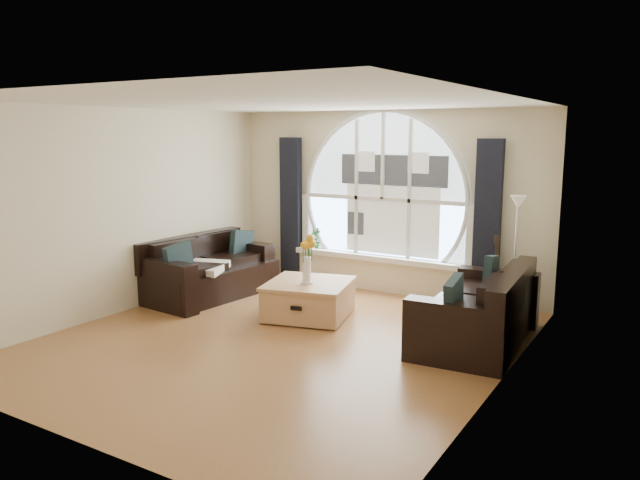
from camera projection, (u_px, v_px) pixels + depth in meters
The scene contains 21 objects.
ground at pixel (280, 341), 7.09m from camera, with size 5.00×5.50×0.01m, color brown.
ceiling at pixel (277, 102), 6.62m from camera, with size 5.00×5.50×0.01m, color silver.
wall_back at pixel (384, 202), 9.17m from camera, with size 5.00×0.01×2.70m, color beige.
wall_front at pixel (65, 273), 4.54m from camera, with size 5.00×0.01×2.70m, color beige.
wall_left at pixel (124, 211), 8.13m from camera, with size 0.01×5.50×2.70m, color beige.
wall_right at pixel (503, 247), 5.58m from camera, with size 0.01×5.50×2.70m, color beige.
attic_slope at pixel (476, 135), 5.56m from camera, with size 0.92×5.50×0.72m, color silver.
arched_window at pixel (383, 184), 9.10m from camera, with size 2.60×0.06×2.15m, color silver.
window_sill at pixel (380, 258), 9.23m from camera, with size 2.90×0.22×0.08m, color white.
window_frame at pixel (383, 184), 9.07m from camera, with size 2.76×0.08×2.15m, color white.
neighbor_house at pixel (392, 193), 9.03m from camera, with size 1.70×0.02×1.50m, color silver.
curtain_left at pixel (291, 209), 9.92m from camera, with size 0.35×0.12×2.30m, color black.
curtain_right at pixel (487, 224), 8.29m from camera, with size 0.35×0.12×2.30m, color black.
sofa_left at pixel (210, 269), 8.98m from camera, with size 0.99×1.97×0.88m, color black.
sofa_right at pixel (477, 308), 6.98m from camera, with size 0.98×1.97×0.87m, color black.
coffee_chest at pixel (309, 298), 7.97m from camera, with size 1.04×1.04×0.51m, color #AD7B52.
throw_blanket at pixel (205, 268), 8.63m from camera, with size 0.55×0.55×0.10m, color silver.
vase_flowers at pixel (307, 254), 7.78m from camera, with size 0.24×0.24×0.70m, color white.
floor_lamp at pixel (515, 258), 7.78m from camera, with size 0.24×0.24×1.60m, color #B2B2B2.
guitar at pixel (497, 273), 8.14m from camera, with size 0.36×0.24×1.06m, color brown.
potted_plant at pixel (316, 238), 9.78m from camera, with size 0.18×0.12×0.33m, color #1E6023.
Camera 1 is at (3.92, -5.55, 2.38)m, focal length 34.42 mm.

